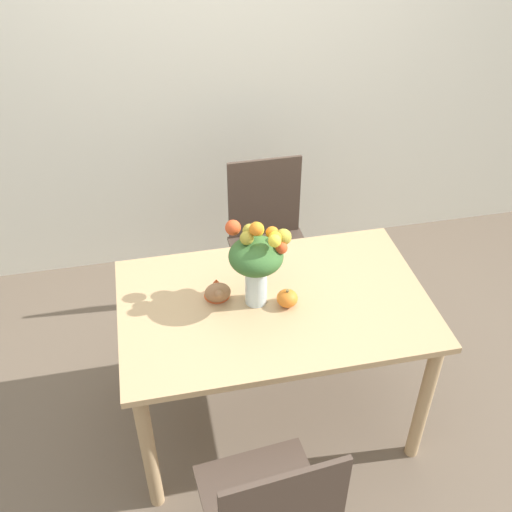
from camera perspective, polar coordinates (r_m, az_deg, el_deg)
name	(u,v)px	position (r m, az deg, el deg)	size (l,w,h in m)	color
ground_plane	(271,413)	(3.07, 1.47, -14.72)	(12.00, 12.00, 0.00)	brown
wall_back	(216,46)	(3.43, -3.82, 19.35)	(8.00, 0.06, 2.70)	silver
dining_table	(274,320)	(2.59, 1.69, -6.07)	(1.30, 0.82, 0.75)	tan
flower_vase	(257,259)	(2.38, 0.09, -0.29)	(0.25, 0.23, 0.40)	silver
pumpkin	(287,298)	(2.48, 2.99, -4.03)	(0.09, 0.09, 0.08)	orange
turkey_figurine	(217,290)	(2.51, -3.73, -3.21)	(0.11, 0.15, 0.09)	#936642
dining_chair_near_window	(269,243)	(3.27, 1.28, 1.24)	(0.42, 0.42, 0.93)	#47382D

